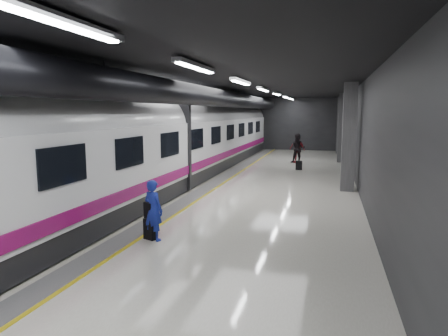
% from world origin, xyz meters
% --- Properties ---
extents(ground, '(40.00, 40.00, 0.00)m').
position_xyz_m(ground, '(0.00, 0.00, 0.00)').
color(ground, silver).
rests_on(ground, ground).
extents(platform_hall, '(10.02, 40.02, 4.51)m').
position_xyz_m(platform_hall, '(-0.29, 0.96, 3.54)').
color(platform_hall, black).
rests_on(platform_hall, ground).
extents(train, '(3.05, 38.00, 4.05)m').
position_xyz_m(train, '(-3.25, -0.00, 2.07)').
color(train, black).
rests_on(train, ground).
extents(traveler_main, '(0.67, 0.56, 1.59)m').
position_xyz_m(traveler_main, '(-0.54, -6.18, 0.79)').
color(traveler_main, '#2018B6').
rests_on(traveler_main, ground).
extents(suitcase_main, '(0.39, 0.33, 0.55)m').
position_xyz_m(suitcase_main, '(-0.65, -6.14, 0.28)').
color(suitcase_main, black).
rests_on(suitcase_main, ground).
extents(shoulder_bag, '(0.36, 0.31, 0.42)m').
position_xyz_m(shoulder_bag, '(-0.67, -6.13, 0.76)').
color(shoulder_bag, black).
rests_on(shoulder_bag, suitcase_main).
extents(traveler_far_a, '(0.98, 0.79, 1.91)m').
position_xyz_m(traveler_far_a, '(1.80, 10.76, 0.96)').
color(traveler_far_a, black).
rests_on(traveler_far_a, ground).
extents(traveler_far_b, '(1.13, 0.78, 1.78)m').
position_xyz_m(traveler_far_b, '(1.73, 10.97, 0.89)').
color(traveler_far_b, maroon).
rests_on(traveler_far_b, ground).
extents(suitcase_far, '(0.38, 0.28, 0.52)m').
position_xyz_m(suitcase_far, '(2.11, 7.68, 0.26)').
color(suitcase_far, black).
rests_on(suitcase_far, ground).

